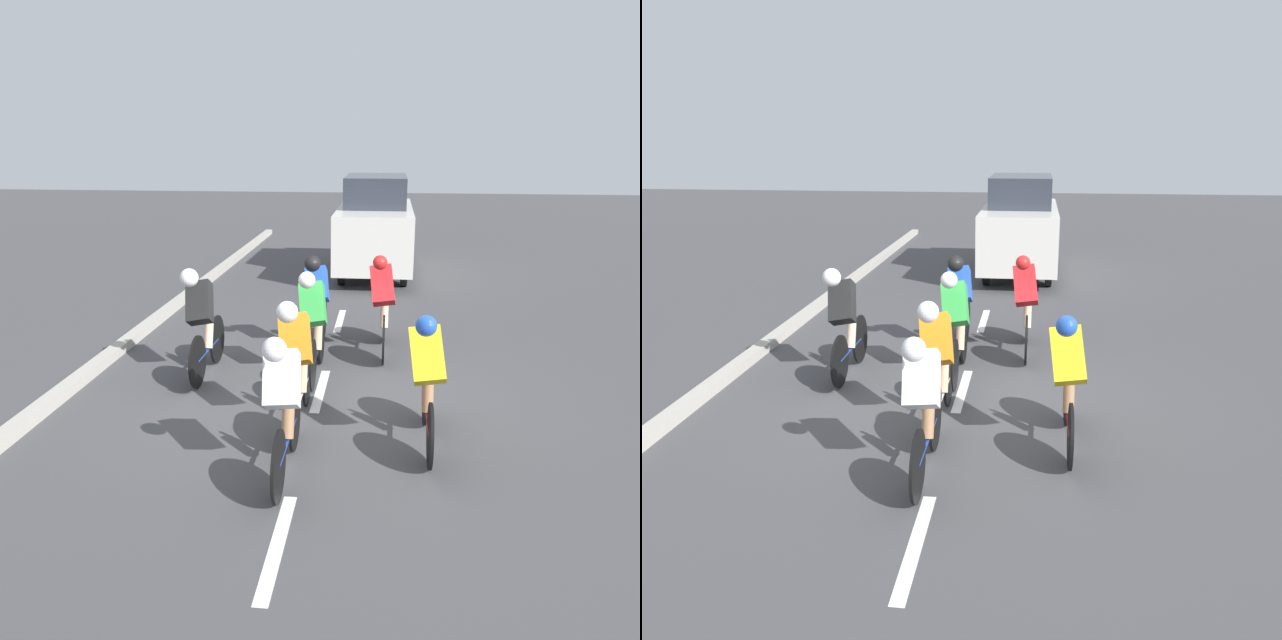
% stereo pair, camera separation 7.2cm
% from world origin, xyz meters
% --- Properties ---
extents(ground_plane, '(60.00, 60.00, 0.00)m').
position_xyz_m(ground_plane, '(0.00, 0.00, 0.00)').
color(ground_plane, '#424244').
extents(lane_stripe_near, '(0.12, 1.40, 0.01)m').
position_xyz_m(lane_stripe_near, '(0.00, 2.99, 0.00)').
color(lane_stripe_near, white).
rests_on(lane_stripe_near, ground).
extents(lane_stripe_mid, '(0.12, 1.40, 0.01)m').
position_xyz_m(lane_stripe_mid, '(0.00, -0.21, 0.00)').
color(lane_stripe_mid, white).
rests_on(lane_stripe_mid, ground).
extents(lane_stripe_far, '(0.12, 1.40, 0.01)m').
position_xyz_m(lane_stripe_far, '(0.00, -3.41, 0.00)').
color(lane_stripe_far, white).
rests_on(lane_stripe_far, ground).
extents(curb, '(0.20, 26.63, 0.14)m').
position_xyz_m(curb, '(3.20, -0.21, 0.07)').
color(curb, '#A8A399').
rests_on(curb, ground).
extents(cyclist_red, '(0.40, 1.74, 1.55)m').
position_xyz_m(cyclist_red, '(-0.76, -1.74, 0.80)').
color(cyclist_red, black).
rests_on(cyclist_red, ground).
extents(cyclist_white, '(0.37, 1.65, 1.49)m').
position_xyz_m(cyclist_white, '(0.11, 1.94, 0.78)').
color(cyclist_white, black).
rests_on(cyclist_white, ground).
extents(cyclist_green, '(0.41, 1.70, 1.52)m').
position_xyz_m(cyclist_green, '(0.14, -0.66, 0.79)').
color(cyclist_green, black).
rests_on(cyclist_green, ground).
extents(cyclist_orange, '(0.41, 1.65, 1.51)m').
position_xyz_m(cyclist_orange, '(0.15, 0.81, 0.80)').
color(cyclist_orange, black).
rests_on(cyclist_orange, ground).
extents(cyclist_yellow, '(0.40, 1.65, 1.51)m').
position_xyz_m(cyclist_yellow, '(-1.25, 1.18, 0.79)').
color(cyclist_yellow, black).
rests_on(cyclist_yellow, ground).
extents(cyclist_blue, '(0.40, 1.69, 1.50)m').
position_xyz_m(cyclist_blue, '(0.22, -1.85, 0.80)').
color(cyclist_blue, black).
rests_on(cyclist_blue, ground).
extents(cyclist_black, '(0.41, 1.65, 1.54)m').
position_xyz_m(cyclist_black, '(1.63, -0.55, 0.82)').
color(cyclist_black, black).
rests_on(cyclist_black, ground).
extents(support_car, '(1.70, 4.14, 2.28)m').
position_xyz_m(support_car, '(-0.49, -7.56, 1.13)').
color(support_car, black).
rests_on(support_car, ground).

